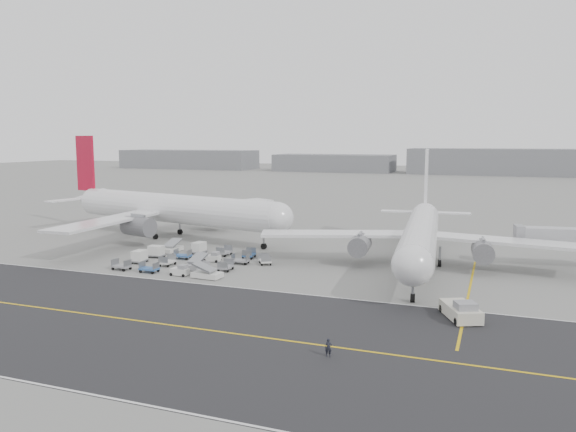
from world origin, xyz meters
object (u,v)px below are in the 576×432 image
at_px(pushback_tug, 461,311).
at_px(jet_bridge, 572,239).
at_px(airliner_b, 421,233).
at_px(airliner_a, 168,208).
at_px(ground_crew_a, 328,348).

height_order(pushback_tug, jet_bridge, jet_bridge).
relative_size(airliner_b, pushback_tug, 6.59).
height_order(airliner_a, jet_bridge, airliner_a).
bearing_deg(airliner_a, airliner_b, -87.19).
xyz_separation_m(airliner_b, jet_bridge, (21.26, 6.67, -0.71)).
height_order(pushback_tug, ground_crew_a, pushback_tug).
relative_size(airliner_a, pushback_tug, 7.46).
distance_m(airliner_b, ground_crew_a, 39.80).
distance_m(pushback_tug, ground_crew_a, 18.24).
xyz_separation_m(pushback_tug, ground_crew_a, (-10.25, -15.08, -0.08)).
relative_size(airliner_b, ground_crew_a, 30.28).
height_order(airliner_a, airliner_b, airliner_a).
xyz_separation_m(airliner_b, ground_crew_a, (-2.73, -39.49, -4.16)).
bearing_deg(airliner_b, pushback_tug, -78.04).
bearing_deg(jet_bridge, airliner_a, 170.67).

